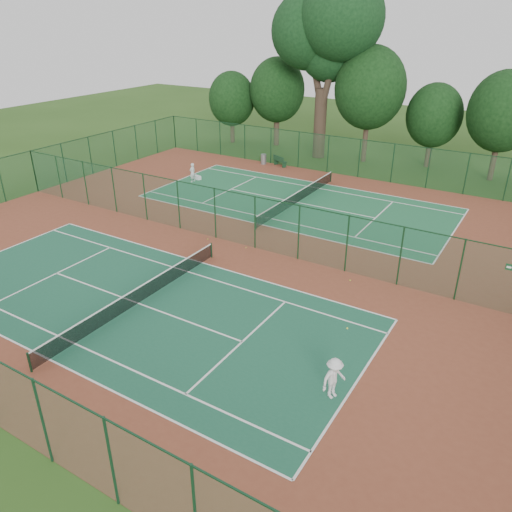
% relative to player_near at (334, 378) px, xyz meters
% --- Properties ---
extents(ground, '(120.00, 120.00, 0.00)m').
position_rel_player_near_xyz_m(ground, '(-11.38, 10.18, -0.91)').
color(ground, '#294C17').
rests_on(ground, ground).
extents(red_pad, '(40.00, 36.00, 0.01)m').
position_rel_player_near_xyz_m(red_pad, '(-11.38, 10.18, -0.90)').
color(red_pad, brown).
rests_on(red_pad, ground).
extents(court_near, '(23.77, 10.97, 0.01)m').
position_rel_player_near_xyz_m(court_near, '(-11.38, 1.18, -0.89)').
color(court_near, '#1B553B').
rests_on(court_near, red_pad).
extents(court_far, '(23.77, 10.97, 0.01)m').
position_rel_player_near_xyz_m(court_far, '(-11.38, 19.18, -0.89)').
color(court_far, '#20653D').
rests_on(court_far, red_pad).
extents(fence_north, '(40.00, 0.09, 3.50)m').
position_rel_player_near_xyz_m(fence_north, '(-11.38, 28.18, 0.85)').
color(fence_north, '#194D2A').
rests_on(fence_north, ground).
extents(fence_west, '(0.09, 36.00, 3.50)m').
position_rel_player_near_xyz_m(fence_west, '(-31.38, 10.18, 0.85)').
color(fence_west, '#194C2E').
rests_on(fence_west, ground).
extents(fence_divider, '(40.00, 0.09, 3.50)m').
position_rel_player_near_xyz_m(fence_divider, '(-11.38, 10.18, 0.85)').
color(fence_divider, '#18482F').
rests_on(fence_divider, ground).
extents(tennis_net_near, '(0.10, 12.90, 0.97)m').
position_rel_player_near_xyz_m(tennis_net_near, '(-11.38, 1.18, -0.36)').
color(tennis_net_near, '#12331C').
rests_on(tennis_net_near, ground).
extents(tennis_net_far, '(0.10, 12.90, 0.97)m').
position_rel_player_near_xyz_m(tennis_net_far, '(-11.38, 19.18, -0.36)').
color(tennis_net_far, '#12331A').
rests_on(tennis_net_far, ground).
extents(player_near, '(1.06, 1.32, 1.78)m').
position_rel_player_near_xyz_m(player_near, '(0.00, 0.00, 0.00)').
color(player_near, silver).
rests_on(player_near, court_near).
extents(player_far, '(0.48, 0.66, 1.69)m').
position_rel_player_near_xyz_m(player_far, '(-21.87, 19.14, -0.05)').
color(player_far, silver).
rests_on(player_far, court_far).
extents(trash_bin, '(0.70, 0.70, 0.99)m').
position_rel_player_near_xyz_m(trash_bin, '(-19.49, 27.46, -0.40)').
color(trash_bin, gray).
rests_on(trash_bin, red_pad).
extents(bench, '(1.71, 1.13, 1.02)m').
position_rel_player_near_xyz_m(bench, '(-17.74, 27.62, -0.37)').
color(bench, '#12341B').
rests_on(bench, red_pad).
extents(kit_bag, '(0.97, 0.52, 0.34)m').
position_rel_player_near_xyz_m(kit_bag, '(-22.09, 19.96, -0.73)').
color(kit_bag, silver).
rests_on(kit_bag, red_pad).
extents(stray_ball_a, '(0.07, 0.07, 0.07)m').
position_rel_player_near_xyz_m(stray_ball_a, '(-10.30, 9.82, -0.87)').
color(stray_ball_a, '#C4E034').
rests_on(stray_ball_a, red_pad).
extents(stray_ball_b, '(0.08, 0.08, 0.08)m').
position_rel_player_near_xyz_m(stray_ball_b, '(-2.96, 9.22, -0.86)').
color(stray_ball_b, '#B7CD2F').
rests_on(stray_ball_b, red_pad).
extents(stray_ball_c, '(0.07, 0.07, 0.07)m').
position_rel_player_near_xyz_m(stray_ball_c, '(-13.20, 9.64, -0.86)').
color(stray_ball_c, '#ADC72E').
rests_on(stray_ball_c, red_pad).
extents(big_tree, '(11.13, 8.15, 17.10)m').
position_rel_player_near_xyz_m(big_tree, '(-15.92, 33.10, 11.20)').
color(big_tree, '#34251C').
rests_on(big_tree, ground).
extents(evergreen_row, '(39.00, 5.00, 12.00)m').
position_rel_player_near_xyz_m(evergreen_row, '(-10.88, 34.43, -0.91)').
color(evergreen_row, black).
rests_on(evergreen_row, ground).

